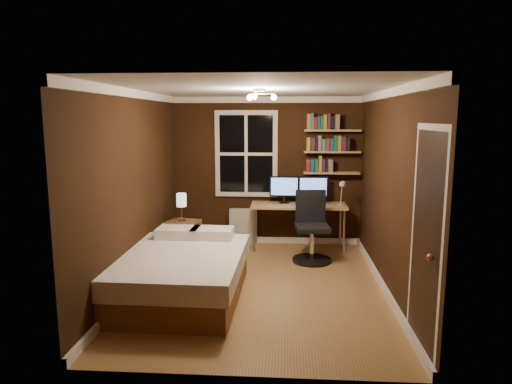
# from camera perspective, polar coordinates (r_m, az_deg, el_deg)

# --- Properties ---
(floor) EXTENTS (4.20, 4.20, 0.00)m
(floor) POSITION_cam_1_polar(r_m,az_deg,el_deg) (6.04, 0.44, -11.65)
(floor) COLOR olive
(floor) RESTS_ON ground
(wall_back) EXTENTS (3.20, 0.04, 2.50)m
(wall_back) POSITION_cam_1_polar(r_m,az_deg,el_deg) (7.79, 1.37, 2.59)
(wall_back) COLOR black
(wall_back) RESTS_ON ground
(wall_left) EXTENTS (0.04, 4.20, 2.50)m
(wall_left) POSITION_cam_1_polar(r_m,az_deg,el_deg) (6.03, -14.91, 0.29)
(wall_left) COLOR black
(wall_left) RESTS_ON ground
(wall_right) EXTENTS (0.04, 4.20, 2.50)m
(wall_right) POSITION_cam_1_polar(r_m,az_deg,el_deg) (5.85, 16.31, -0.04)
(wall_right) COLOR black
(wall_right) RESTS_ON ground
(ceiling) EXTENTS (3.20, 4.20, 0.02)m
(ceiling) POSITION_cam_1_polar(r_m,az_deg,el_deg) (5.65, 0.48, 12.74)
(ceiling) COLOR white
(ceiling) RESTS_ON wall_back
(window) EXTENTS (1.06, 0.06, 1.46)m
(window) POSITION_cam_1_polar(r_m,az_deg,el_deg) (7.75, -1.22, 4.79)
(window) COLOR white
(window) RESTS_ON wall_back
(door) EXTENTS (0.03, 0.82, 2.05)m
(door) POSITION_cam_1_polar(r_m,az_deg,el_deg) (4.42, 20.34, -6.20)
(door) COLOR black
(door) RESTS_ON ground
(door_knob) EXTENTS (0.06, 0.06, 0.06)m
(door_knob) POSITION_cam_1_polar(r_m,az_deg,el_deg) (4.14, 20.95, -7.63)
(door_knob) COLOR gold
(door_knob) RESTS_ON door
(ceiling_fixture) EXTENTS (0.44, 0.44, 0.18)m
(ceiling_fixture) POSITION_cam_1_polar(r_m,az_deg,el_deg) (5.55, 0.41, 11.77)
(ceiling_fixture) COLOR beige
(ceiling_fixture) RESTS_ON ceiling
(bookshelf_lower) EXTENTS (0.92, 0.22, 0.03)m
(bookshelf_lower) POSITION_cam_1_polar(r_m,az_deg,el_deg) (7.70, 9.39, 2.39)
(bookshelf_lower) COLOR tan
(bookshelf_lower) RESTS_ON wall_back
(books_row_lower) EXTENTS (0.42, 0.16, 0.23)m
(books_row_lower) POSITION_cam_1_polar(r_m,az_deg,el_deg) (7.69, 9.42, 3.35)
(books_row_lower) COLOR maroon
(books_row_lower) RESTS_ON bookshelf_lower
(bookshelf_middle) EXTENTS (0.92, 0.22, 0.03)m
(bookshelf_middle) POSITION_cam_1_polar(r_m,az_deg,el_deg) (7.67, 9.46, 4.99)
(bookshelf_middle) COLOR tan
(bookshelf_middle) RESTS_ON wall_back
(books_row_middle) EXTENTS (0.66, 0.16, 0.23)m
(books_row_middle) POSITION_cam_1_polar(r_m,az_deg,el_deg) (7.66, 9.49, 5.96)
(books_row_middle) COLOR navy
(books_row_middle) RESTS_ON bookshelf_middle
(bookshelf_upper) EXTENTS (0.92, 0.22, 0.03)m
(bookshelf_upper) POSITION_cam_1_polar(r_m,az_deg,el_deg) (7.65, 9.53, 7.60)
(bookshelf_upper) COLOR tan
(bookshelf_upper) RESTS_ON wall_back
(books_row_upper) EXTENTS (0.54, 0.16, 0.23)m
(books_row_upper) POSITION_cam_1_polar(r_m,az_deg,el_deg) (7.65, 9.56, 8.57)
(books_row_upper) COLOR #265937
(books_row_upper) RESTS_ON bookshelf_upper
(bed) EXTENTS (1.48, 2.02, 0.68)m
(bed) POSITION_cam_1_polar(r_m,az_deg,el_deg) (5.69, -9.16, -10.01)
(bed) COLOR brown
(bed) RESTS_ON ground
(nightstand) EXTENTS (0.56, 0.56, 0.58)m
(nightstand) POSITION_cam_1_polar(r_m,az_deg,el_deg) (7.17, -9.18, -5.92)
(nightstand) COLOR brown
(nightstand) RESTS_ON ground
(bedside_lamp) EXTENTS (0.15, 0.15, 0.44)m
(bedside_lamp) POSITION_cam_1_polar(r_m,az_deg,el_deg) (7.06, -9.29, -1.92)
(bedside_lamp) COLOR silver
(bedside_lamp) RESTS_ON nightstand
(radiator) EXTENTS (0.41, 0.14, 0.61)m
(radiator) POSITION_cam_1_polar(r_m,az_deg,el_deg) (7.88, -1.83, -4.31)
(radiator) COLOR beige
(radiator) RESTS_ON ground
(desk) EXTENTS (1.57, 0.59, 0.74)m
(desk) POSITION_cam_1_polar(r_m,az_deg,el_deg) (7.57, 5.35, -2.00)
(desk) COLOR tan
(desk) RESTS_ON ground
(monitor_left) EXTENTS (0.49, 0.12, 0.46)m
(monitor_left) POSITION_cam_1_polar(r_m,az_deg,el_deg) (7.59, 3.55, 0.28)
(monitor_left) COLOR black
(monitor_left) RESTS_ON desk
(monitor_right) EXTENTS (0.49, 0.12, 0.46)m
(monitor_right) POSITION_cam_1_polar(r_m,az_deg,el_deg) (7.61, 7.15, 0.24)
(monitor_right) COLOR black
(monitor_right) RESTS_ON desk
(desk_lamp) EXTENTS (0.14, 0.32, 0.44)m
(desk_lamp) POSITION_cam_1_polar(r_m,az_deg,el_deg) (7.45, 10.70, -0.10)
(desk_lamp) COLOR silver
(desk_lamp) RESTS_ON desk
(office_chair) EXTENTS (0.59, 0.59, 1.07)m
(office_chair) POSITION_cam_1_polar(r_m,az_deg,el_deg) (6.98, 6.97, -5.24)
(office_chair) COLOR black
(office_chair) RESTS_ON ground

